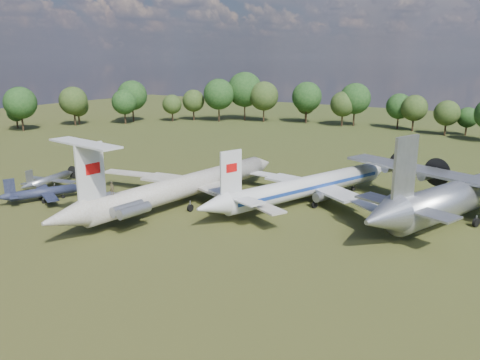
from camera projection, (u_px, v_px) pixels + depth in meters
The scene contains 7 objects.
ground at pixel (186, 198), 72.44m from camera, with size 300.00×300.00×0.00m, color #203F15.
il62_airliner at pixel (186, 190), 68.46m from camera, with size 35.46×46.09×4.52m, color silver, non-canonical shape.
tu104_jet at pixel (308, 190), 69.43m from camera, with size 30.78×41.05×4.10m, color white, non-canonical shape.
an12_transport at pixel (462, 200), 62.09m from camera, with size 37.70×42.14×5.54m, color #AAADB3, non-canonical shape.
small_prop_west at pixel (43, 194), 70.67m from camera, with size 10.22×13.93×2.04m, color black, non-canonical shape.
small_prop_northwest at pixel (50, 181), 78.34m from camera, with size 9.57×13.05×1.91m, color #A3A6AB, non-canonical shape.
person_on_il62 at pixel (112, 188), 58.19m from camera, with size 0.62×0.41×1.69m, color olive.
Camera 1 is at (44.84, -53.56, 21.12)m, focal length 35.00 mm.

